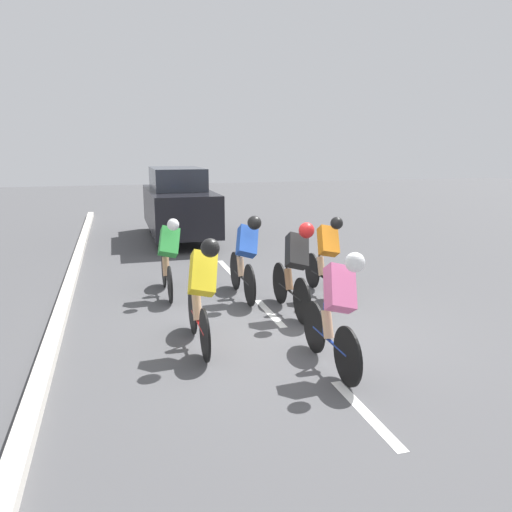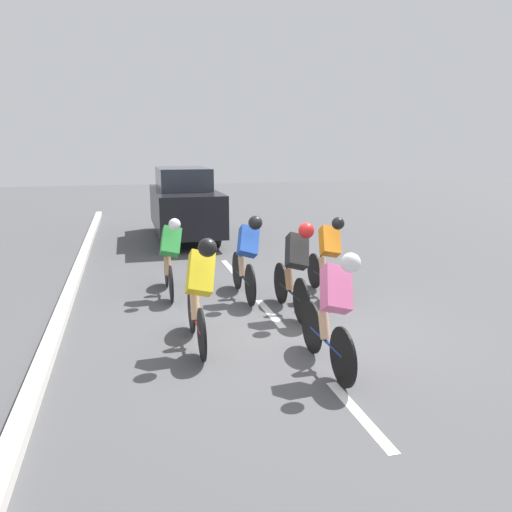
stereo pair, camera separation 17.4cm
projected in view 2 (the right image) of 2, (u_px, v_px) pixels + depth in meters
ground_plane at (282, 327)px, 7.36m from camera, size 60.00×60.00×0.00m
lane_stripe_near at (359, 414)px, 4.97m from camera, size 0.12×1.40×0.01m
lane_stripe_mid at (270, 313)px, 7.99m from camera, size 0.12×1.40×0.01m
lane_stripe_far at (230, 267)px, 11.02m from camera, size 0.12×1.40×0.01m
curb at (57, 327)px, 7.19m from camera, size 0.20×26.01×0.14m
cyclist_green at (170, 255)px, 8.82m from camera, size 0.43×1.68×1.42m
cyclist_yellow at (200, 289)px, 6.45m from camera, size 0.44×1.66×1.51m
cyclist_black at (295, 265)px, 7.78m from camera, size 0.45×1.74×1.50m
cyclist_orange at (328, 254)px, 8.75m from camera, size 0.41×1.62×1.45m
cyclist_pink at (333, 308)px, 5.79m from camera, size 0.44×1.64×1.47m
cyclist_blue at (247, 254)px, 8.63m from camera, size 0.45×1.74×1.49m
support_car at (184, 203)px, 14.31m from camera, size 1.70×4.54×2.03m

